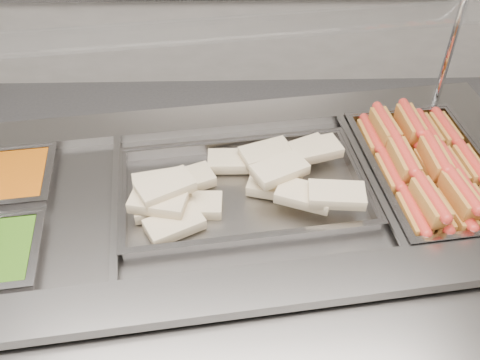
{
  "coord_description": "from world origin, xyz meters",
  "views": [
    {
      "loc": [
        0.13,
        -0.68,
        1.97
      ],
      "look_at": [
        0.15,
        0.46,
        0.94
      ],
      "focal_mm": 40.0,
      "sensor_mm": 36.0,
      "label": 1
    }
  ],
  "objects_px": {
    "pan_wraps": "(243,192)",
    "pan_hotdogs": "(428,176)",
    "steam_counter": "(225,284)",
    "sneeze_guard": "(209,33)"
  },
  "relations": [
    {
      "from": "pan_wraps",
      "to": "pan_hotdogs",
      "type": "bearing_deg",
      "value": 7.33
    },
    {
      "from": "steam_counter",
      "to": "pan_hotdogs",
      "type": "height_order",
      "value": "pan_hotdogs"
    },
    {
      "from": "sneeze_guard",
      "to": "pan_hotdogs",
      "type": "bearing_deg",
      "value": -11.95
    },
    {
      "from": "pan_hotdogs",
      "to": "pan_wraps",
      "type": "height_order",
      "value": "same"
    },
    {
      "from": "steam_counter",
      "to": "sneeze_guard",
      "type": "bearing_deg",
      "value": 97.34
    },
    {
      "from": "sneeze_guard",
      "to": "pan_wraps",
      "type": "relative_size",
      "value": 2.31
    },
    {
      "from": "pan_hotdogs",
      "to": "pan_wraps",
      "type": "xyz_separation_m",
      "value": [
        -0.57,
        -0.07,
        0.02
      ]
    },
    {
      "from": "steam_counter",
      "to": "pan_hotdogs",
      "type": "distance_m",
      "value": 0.76
    },
    {
      "from": "steam_counter",
      "to": "sneeze_guard",
      "type": "height_order",
      "value": "sneeze_guard"
    },
    {
      "from": "sneeze_guard",
      "to": "pan_hotdogs",
      "type": "height_order",
      "value": "sneeze_guard"
    }
  ]
}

